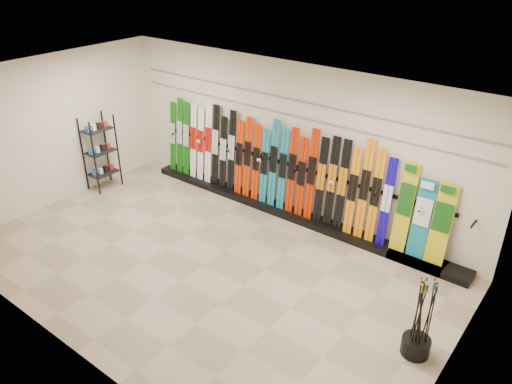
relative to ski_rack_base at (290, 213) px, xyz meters
The scene contains 13 objects.
floor 2.29m from the ski_rack_base, 95.64° to the right, with size 8.00×8.00×0.00m, color gray.
back_wall 1.47m from the ski_rack_base, 135.64° to the left, with size 8.00×8.00×0.00m, color beige.
left_wall 5.01m from the ski_rack_base, 151.65° to the right, with size 5.00×5.00×0.00m, color beige.
right_wall 4.64m from the ski_rack_base, 31.13° to the right, with size 5.00×5.00×0.00m, color beige.
ceiling 3.73m from the ski_rack_base, 95.64° to the right, with size 8.00×8.00×0.00m, color silver.
ski_rack_base is the anchor object (origin of this frame).
skis 1.11m from the ski_rack_base, behind, with size 5.37×0.20×1.83m.
snowboards 2.67m from the ski_rack_base, ahead, with size 0.94×0.24×1.58m.
accessory_rack 4.30m from the ski_rack_base, 160.06° to the right, with size 0.40×0.60×1.64m, color black.
pole_bin 3.93m from the ski_rack_base, 30.89° to the right, with size 0.38×0.38×0.25m, color black.
ski_poles 4.00m from the ski_rack_base, 31.15° to the right, with size 0.25×0.27×1.18m.
slatwall_rail_0 1.96m from the ski_rack_base, 138.37° to the left, with size 7.60×0.02×0.03m, color gray.
slatwall_rail_1 2.26m from the ski_rack_base, 138.37° to the left, with size 7.60×0.02×0.03m, color gray.
Camera 1 is at (4.94, -4.95, 4.99)m, focal length 35.00 mm.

